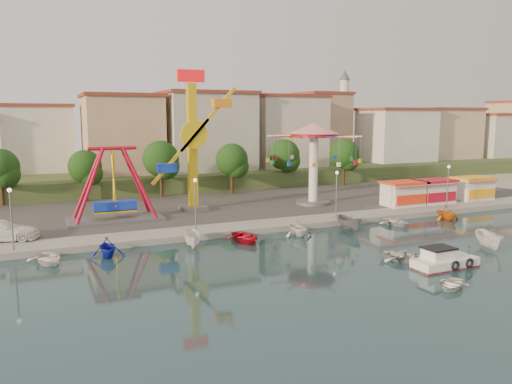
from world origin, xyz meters
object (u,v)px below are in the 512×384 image
kamikaze_tower (196,144)px  rowboat_a (405,256)px  wave_swinger (314,145)px  cabin_motorboat (444,262)px  van (1,230)px  pirate_ship_ride (114,186)px  skiff (489,240)px

kamikaze_tower → rowboat_a: kamikaze_tower is taller
wave_swinger → cabin_motorboat: wave_swinger is taller
kamikaze_tower → cabin_motorboat: size_ratio=3.06×
van → rowboat_a: bearing=-108.9°
pirate_ship_ride → van: (-10.76, -4.98, -2.87)m
kamikaze_tower → rowboat_a: (9.83, -25.60, -8.06)m
rowboat_a → van: (-30.46, 18.42, 1.12)m
wave_swinger → cabin_motorboat: 27.58m
skiff → van: size_ratio=0.64×
wave_swinger → van: size_ratio=1.81×
skiff → van: van is taller
pirate_ship_ride → van: size_ratio=1.56×
wave_swinger → kamikaze_tower: bearing=172.1°
kamikaze_tower → wave_swinger: 14.99m
kamikaze_tower → skiff: kamikaze_tower is taller
kamikaze_tower → skiff: 32.95m
kamikaze_tower → pirate_ship_ride: bearing=-167.4°
wave_swinger → van: bearing=-171.8°
kamikaze_tower → wave_swinger: (14.85, -2.07, -0.28)m
pirate_ship_ride → skiff: size_ratio=2.44×
wave_swinger → skiff: size_ratio=2.84×
rowboat_a → skiff: 9.52m
cabin_motorboat → van: 38.31m
wave_swinger → cabin_motorboat: size_ratio=2.15×
rowboat_a → cabin_motorboat: bearing=-100.2°
pirate_ship_ride → skiff: bearing=-38.6°
rowboat_a → skiff: size_ratio=0.97×
cabin_motorboat → skiff: bearing=17.5°
kamikaze_tower → rowboat_a: bearing=-69.0°
wave_swinger → van: (-35.48, -5.12, -6.67)m
kamikaze_tower → van: 22.92m
pirate_ship_ride → skiff: pirate_ship_ride is taller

